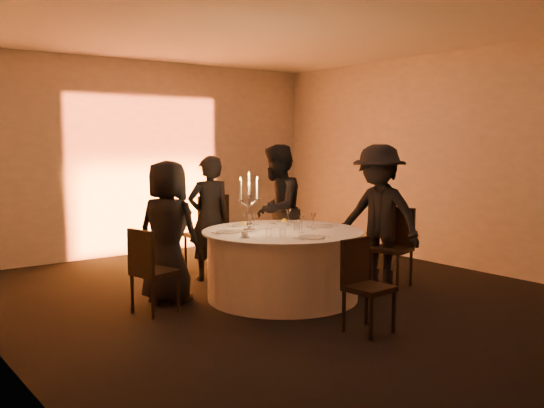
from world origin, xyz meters
TOP-DOWN VIEW (x-y plane):
  - floor at (0.00, 0.00)m, footprint 7.00×7.00m
  - ceiling at (0.00, 0.00)m, footprint 7.00×7.00m
  - wall_back at (0.00, 3.50)m, footprint 7.00×0.00m
  - wall_right at (3.00, 0.00)m, footprint 0.00×7.00m
  - uplighter_fixture at (0.00, 3.20)m, footprint 0.25×0.12m
  - banquet_table at (0.00, 0.00)m, footprint 1.80×1.80m
  - chair_left at (-1.48, 0.31)m, footprint 0.47×0.46m
  - chair_back_left at (0.01, 1.61)m, footprint 0.46×0.46m
  - chair_back_right at (0.77, 1.22)m, footprint 0.54×0.54m
  - chair_right at (1.46, -0.34)m, footprint 0.51×0.51m
  - chair_front at (-0.12, -1.37)m, footprint 0.41×0.41m
  - guest_left at (-1.10, 0.62)m, footprint 0.80×0.91m
  - guest_back_left at (-0.17, 1.30)m, footprint 0.62×0.45m
  - guest_back_right at (0.68, 1.00)m, footprint 1.06×1.01m
  - guest_right at (1.27, -0.26)m, footprint 0.85×1.22m
  - plate_left at (-0.56, 0.24)m, footprint 0.36×0.27m
  - plate_back_left at (-0.15, 0.56)m, footprint 0.36×0.27m
  - plate_back_right at (0.40, 0.49)m, footprint 0.35×0.26m
  - plate_right at (0.55, -0.04)m, footprint 0.36×0.26m
  - plate_front at (-0.08, -0.59)m, footprint 0.35×0.27m
  - coffee_cup at (-0.62, -0.15)m, footprint 0.11×0.11m
  - candelabra at (-0.32, 0.20)m, footprint 0.28×0.13m
  - wine_glass_a at (0.05, -0.28)m, footprint 0.07×0.07m
  - wine_glass_b at (-0.26, 0.20)m, footprint 0.07×0.07m
  - wine_glass_c at (0.31, 0.29)m, footprint 0.07×0.07m
  - wine_glass_d at (-0.35, 0.15)m, footprint 0.07×0.07m
  - wine_glass_e at (-0.31, 0.30)m, footprint 0.07×0.07m
  - wine_glass_f at (0.31, -0.16)m, footprint 0.07×0.07m
  - tumbler_a at (-0.38, -0.25)m, footprint 0.07×0.07m
  - tumbler_b at (0.14, -0.08)m, footprint 0.07×0.07m
  - tumbler_c at (0.28, 0.06)m, footprint 0.07×0.07m
  - tumbler_d at (-0.30, -0.39)m, footprint 0.07×0.07m

SIDE VIEW (x-z plane):
  - floor at x=0.00m, z-range 0.00..0.00m
  - uplighter_fixture at x=0.00m, z-range 0.00..0.10m
  - banquet_table at x=0.00m, z-range 0.00..0.77m
  - chair_front at x=-0.12m, z-range 0.05..0.91m
  - chair_left at x=-1.48m, z-range 0.05..0.94m
  - chair_back_right at x=0.77m, z-range 0.06..0.96m
  - chair_right at x=1.46m, z-range 0.06..1.01m
  - chair_back_left at x=0.01m, z-range 0.07..1.13m
  - plate_right at x=0.55m, z-range 0.77..0.78m
  - plate_left at x=-0.56m, z-range 0.77..0.78m
  - plate_front at x=-0.08m, z-range 0.77..0.78m
  - guest_left at x=-1.10m, z-range 0.00..1.56m
  - plate_back_left at x=-0.15m, z-range 0.75..0.83m
  - plate_back_right at x=0.40m, z-range 0.75..0.83m
  - guest_back_left at x=-0.17m, z-range 0.00..1.58m
  - coffee_cup at x=-0.62m, z-range 0.77..0.83m
  - tumbler_a at x=-0.38m, z-range 0.77..0.86m
  - tumbler_b at x=0.14m, z-range 0.77..0.86m
  - tumbler_c at x=0.28m, z-range 0.77..0.86m
  - tumbler_d at x=-0.30m, z-range 0.77..0.86m
  - guest_back_right at x=0.68m, z-range 0.00..1.72m
  - guest_right at x=1.27m, z-range 0.00..1.72m
  - wine_glass_a at x=0.05m, z-range 0.81..1.00m
  - wine_glass_b at x=-0.26m, z-range 0.81..1.00m
  - wine_glass_c at x=0.31m, z-range 0.81..1.00m
  - wine_glass_d at x=-0.35m, z-range 0.81..1.00m
  - wine_glass_e at x=-0.31m, z-range 0.81..1.00m
  - wine_glass_f at x=0.31m, z-range 0.81..1.00m
  - candelabra at x=-0.32m, z-range 0.67..1.33m
  - wall_back at x=0.00m, z-range -2.00..5.00m
  - wall_right at x=3.00m, z-range -2.00..5.00m
  - ceiling at x=0.00m, z-range 3.00..3.00m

